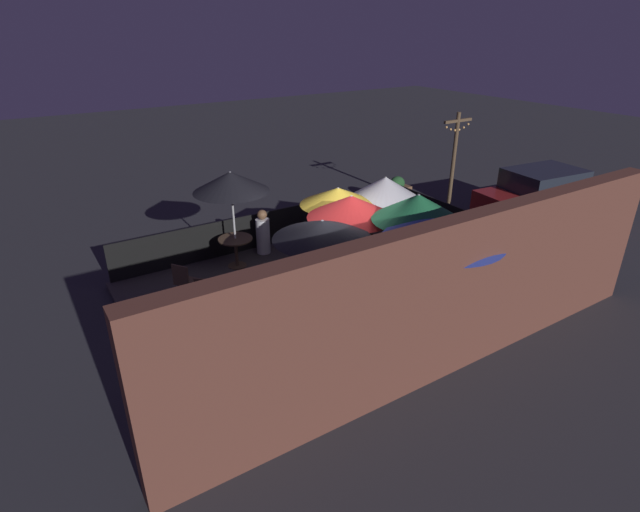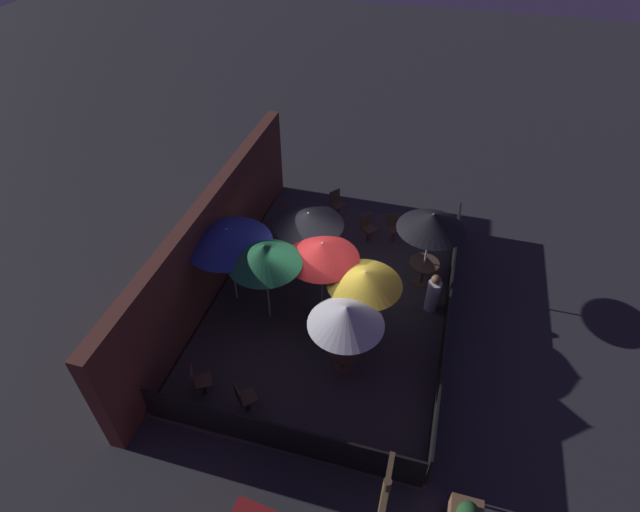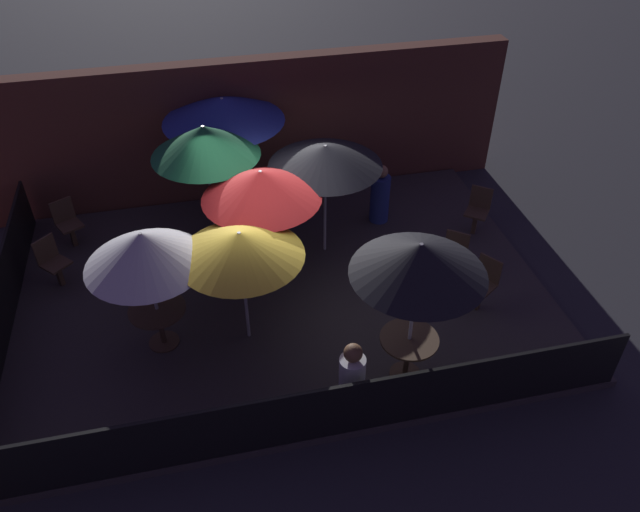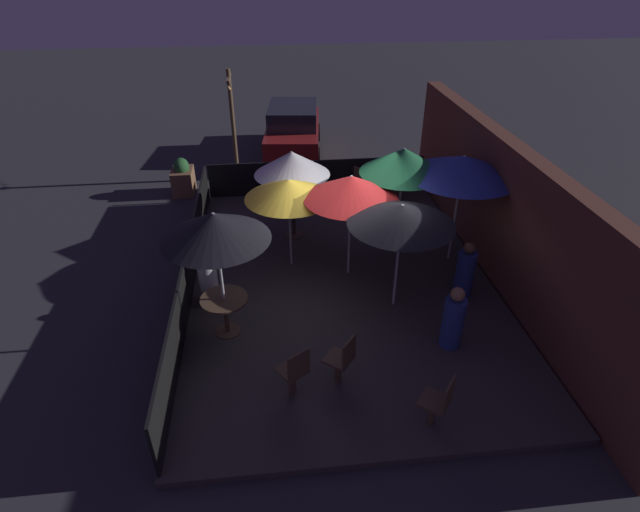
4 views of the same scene
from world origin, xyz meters
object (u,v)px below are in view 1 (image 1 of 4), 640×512
(patio_umbrella_4, at_px, (338,196))
(patron_0, at_px, (374,327))
(patio_umbrella_5, at_px, (444,230))
(dining_table_1, at_px, (236,244))
(patio_umbrella_3, at_px, (322,230))
(patio_chair_1, at_px, (179,340))
(patio_chair_4, at_px, (185,282))
(parked_car_0, at_px, (541,194))
(patron_2, at_px, (285,330))
(patio_chair_2, at_px, (519,266))
(patio_umbrella_2, at_px, (418,207))
(patron_1, at_px, (263,234))
(patio_umbrella_1, at_px, (231,182))
(planter_box, at_px, (396,193))
(patio_umbrella_6, at_px, (351,207))
(dining_table_0, at_px, (382,235))
(patio_chair_0, at_px, (484,247))
(patio_umbrella_0, at_px, (385,188))
(light_post, at_px, (454,159))
(patio_chair_3, at_px, (207,295))

(patio_umbrella_4, bearing_deg, patron_0, 66.09)
(patio_umbrella_5, distance_m, dining_table_1, 5.43)
(patio_umbrella_3, xyz_separation_m, patio_umbrella_4, (-1.66, -1.89, -0.16))
(patio_chair_1, bearing_deg, patio_umbrella_5, -72.72)
(patio_chair_4, relative_size, parked_car_0, 0.23)
(patio_chair_1, xyz_separation_m, patron_2, (-1.67, 0.78, 0.04))
(patio_umbrella_3, xyz_separation_m, patio_chair_2, (-4.53, 1.21, -1.46))
(patio_umbrella_2, height_order, patron_1, patio_umbrella_2)
(dining_table_1, bearing_deg, patio_chair_4, 33.77)
(patio_umbrella_1, relative_size, patio_chair_2, 2.65)
(patio_umbrella_4, distance_m, planter_box, 5.35)
(patio_umbrella_6, bearing_deg, patio_umbrella_5, 97.96)
(dining_table_0, height_order, patron_2, patron_2)
(patio_umbrella_3, height_order, patio_umbrella_5, patio_umbrella_5)
(patio_umbrella_2, xyz_separation_m, planter_box, (-4.07, -5.20, -1.84))
(patio_umbrella_2, relative_size, patio_umbrella_6, 1.10)
(patio_umbrella_1, relative_size, patio_chair_0, 2.65)
(patron_1, bearing_deg, patio_umbrella_0, 74.74)
(patio_umbrella_0, relative_size, patio_umbrella_5, 0.87)
(patio_umbrella_1, xyz_separation_m, planter_box, (-6.45, -1.52, -1.82))
(patio_umbrella_3, distance_m, dining_table_0, 3.71)
(patio_umbrella_4, relative_size, patron_0, 1.71)
(patio_chair_1, distance_m, planter_box, 10.03)
(patio_umbrella_2, bearing_deg, patron_2, 3.43)
(patio_umbrella_3, distance_m, patio_chair_0, 4.90)
(patio_umbrella_2, relative_size, patron_1, 2.08)
(patio_umbrella_3, distance_m, patio_chair_1, 3.26)
(light_post, bearing_deg, patio_chair_2, 61.94)
(patio_umbrella_3, bearing_deg, patio_chair_3, -34.30)
(light_post, bearing_deg, patio_chair_1, 17.64)
(dining_table_1, relative_size, patio_chair_0, 0.92)
(patio_chair_2, relative_size, patron_2, 0.75)
(patio_umbrella_0, distance_m, patron_1, 3.35)
(patron_0, distance_m, planter_box, 8.45)
(patio_umbrella_3, relative_size, patron_2, 1.78)
(patio_umbrella_1, xyz_separation_m, light_post, (-7.35, -0.02, -0.46))
(patio_umbrella_1, height_order, patio_umbrella_3, patio_umbrella_1)
(patio_umbrella_0, bearing_deg, patio_chair_2, 117.87)
(patio_chair_4, bearing_deg, patio_chair_0, -51.40)
(patio_umbrella_6, bearing_deg, patio_chair_0, 167.22)
(patio_chair_0, xyz_separation_m, planter_box, (-1.31, -4.79, -0.15))
(patio_umbrella_0, height_order, patio_umbrella_2, patio_umbrella_2)
(patio_umbrella_1, bearing_deg, dining_table_1, 116.57)
(patron_0, bearing_deg, patio_umbrella_2, -44.05)
(dining_table_0, bearing_deg, patio_chair_2, 117.87)
(light_post, bearing_deg, patron_0, 34.75)
(patio_chair_4, distance_m, light_post, 9.15)
(patio_chair_1, bearing_deg, patio_umbrella_2, -58.61)
(patio_umbrella_2, bearing_deg, light_post, -143.23)
(planter_box, bearing_deg, parked_car_0, 130.98)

